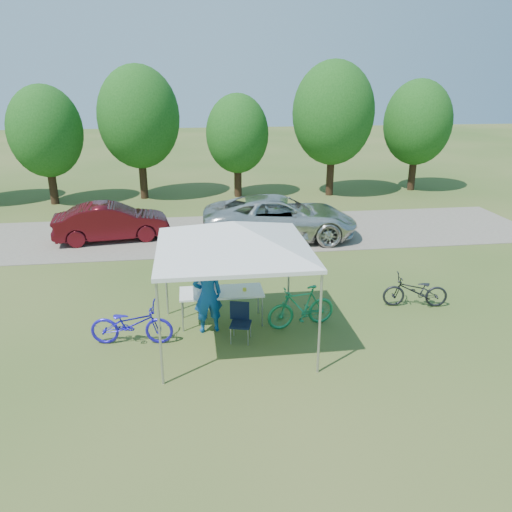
{
  "coord_description": "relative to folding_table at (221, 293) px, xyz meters",
  "views": [
    {
      "loc": [
        -0.84,
        -9.75,
        5.48
      ],
      "look_at": [
        0.75,
        2.0,
        1.23
      ],
      "focal_mm": 35.0,
      "sensor_mm": 36.0,
      "label": 1
    }
  ],
  "objects": [
    {
      "name": "folding_chair",
      "position": [
        0.35,
        -0.85,
        -0.26
      ],
      "size": [
        0.53,
        0.55,
        0.84
      ],
      "rotation": [
        0.0,
        0.0,
        -0.27
      ],
      "color": "black",
      "rests_on": "ground"
    },
    {
      "name": "gravel_strip",
      "position": [
        0.21,
        7.1,
        -0.74
      ],
      "size": [
        24.0,
        5.0,
        0.02
      ],
      "primitive_type": "cube",
      "color": "gray",
      "rests_on": "ground"
    },
    {
      "name": "bike_blue",
      "position": [
        -2.0,
        -0.74,
        -0.28
      ],
      "size": [
        1.84,
        0.82,
        0.93
      ],
      "primitive_type": "imported",
      "rotation": [
        0.0,
        0.0,
        1.45
      ],
      "color": "#2116C7",
      "rests_on": "ground"
    },
    {
      "name": "ice_cream_cup",
      "position": [
        0.54,
        -0.05,
        0.08
      ],
      "size": [
        0.09,
        0.09,
        0.07
      ],
      "primitive_type": "cylinder",
      "color": "yellow",
      "rests_on": "folding_table"
    },
    {
      "name": "cyclist",
      "position": [
        -0.33,
        -0.39,
        0.15
      ],
      "size": [
        0.73,
        0.55,
        1.81
      ],
      "primitive_type": "imported",
      "rotation": [
        0.0,
        0.0,
        3.33
      ],
      "color": "#11498F",
      "rests_on": "ground"
    },
    {
      "name": "bike_green",
      "position": [
        1.8,
        -0.46,
        -0.26
      ],
      "size": [
        1.71,
        0.77,
        0.99
      ],
      "primitive_type": "imported",
      "rotation": [
        0.0,
        0.0,
        -1.38
      ],
      "color": "#1D824F",
      "rests_on": "ground"
    },
    {
      "name": "sedan",
      "position": [
        -3.41,
        6.86,
        -0.08
      ],
      "size": [
        4.1,
        1.9,
        1.3
      ],
      "primitive_type": "imported",
      "rotation": [
        0.0,
        0.0,
        1.71
      ],
      "color": "#4C0C13",
      "rests_on": "gravel_strip"
    },
    {
      "name": "ground",
      "position": [
        0.21,
        -0.9,
        -0.75
      ],
      "size": [
        100.0,
        100.0,
        0.0
      ],
      "primitive_type": "plane",
      "color": "#2D5119",
      "rests_on": "ground"
    },
    {
      "name": "minivan",
      "position": [
        2.52,
        6.26,
        0.03
      ],
      "size": [
        5.66,
        3.02,
        1.51
      ],
      "primitive_type": "imported",
      "rotation": [
        0.0,
        0.0,
        1.48
      ],
      "color": "silver",
      "rests_on": "gravel_strip"
    },
    {
      "name": "bike_dark",
      "position": [
        4.89,
        0.2,
        -0.33
      ],
      "size": [
        1.68,
        0.83,
        0.85
      ],
      "primitive_type": "imported",
      "rotation": [
        0.0,
        0.0,
        -1.74
      ],
      "color": "black",
      "rests_on": "ground"
    },
    {
      "name": "folding_table",
      "position": [
        0.0,
        0.0,
        0.0
      ],
      "size": [
        1.93,
        0.81,
        0.79
      ],
      "color": "white",
      "rests_on": "ground"
    },
    {
      "name": "cooler",
      "position": [
        -0.35,
        0.0,
        0.21
      ],
      "size": [
        0.44,
        0.3,
        0.32
      ],
      "color": "white",
      "rests_on": "folding_table"
    },
    {
      "name": "canopy",
      "position": [
        0.21,
        -0.9,
        1.9
      ],
      "size": [
        4.53,
        4.53,
        3.0
      ],
      "color": "#A5A5AA",
      "rests_on": "ground"
    },
    {
      "name": "treeline",
      "position": [
        -0.08,
        13.15,
        2.78
      ],
      "size": [
        24.89,
        4.28,
        6.3
      ],
      "color": "#382314",
      "rests_on": "ground"
    }
  ]
}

